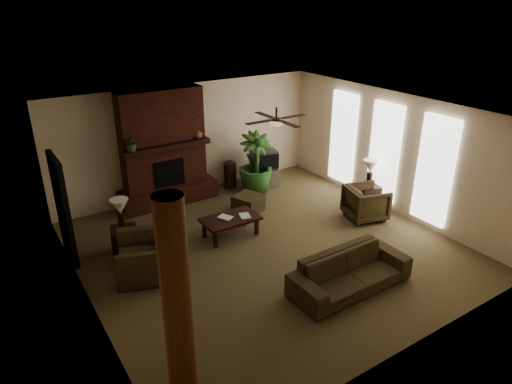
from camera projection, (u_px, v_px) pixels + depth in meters
room_shell at (267, 185)px, 8.76m from camera, size 7.00×7.00×7.00m
fireplace at (164, 158)px, 10.94m from camera, size 2.40×0.70×2.80m
windows at (384, 153)px, 10.65m from camera, size 0.08×3.65×2.35m
log_column at (176, 302)px, 5.45m from camera, size 0.36×0.36×2.80m
doorway at (63, 209)px, 8.57m from camera, size 0.10×1.00×2.10m
ceiling_fan at (276, 121)px, 8.73m from camera, size 1.35×1.35×0.37m
sofa at (351, 266)px, 7.89m from camera, size 2.24×0.67×0.87m
armchair_left at (144, 251)px, 8.26m from camera, size 1.07×1.31×0.99m
armchair_right at (366, 201)px, 10.37m from camera, size 0.98×1.01×0.86m
coffee_table at (230, 220)px, 9.64m from camera, size 1.20×0.70×0.43m
ottoman at (248, 203)px, 10.81m from camera, size 0.78×0.78×0.40m
tv_stand at (263, 177)px, 12.24m from camera, size 0.97×0.76×0.50m
tv at (264, 159)px, 11.98m from camera, size 0.76×0.67×0.52m
floor_vase at (230, 172)px, 12.05m from camera, size 0.34×0.34×0.77m
floor_plant at (256, 176)px, 11.76m from camera, size 0.99×1.64×0.89m
side_table_left at (125, 241)px, 9.03m from camera, size 0.61×0.61×0.55m
lamp_left at (120, 209)px, 8.70m from camera, size 0.41×0.41×0.65m
side_table_right at (367, 196)px, 11.02m from camera, size 0.60×0.60×0.55m
lamp_right at (370, 168)px, 10.71m from camera, size 0.45×0.45×0.65m
mantel_plant at (132, 144)px, 10.07m from camera, size 0.48×0.51×0.33m
mantel_vase at (198, 134)px, 10.98m from camera, size 0.28×0.28×0.22m
book_a at (222, 214)px, 9.46m from camera, size 0.21×0.12×0.29m
book_b at (240, 211)px, 9.59m from camera, size 0.21×0.08×0.29m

